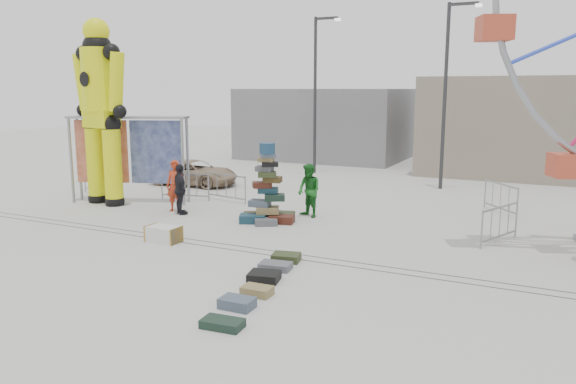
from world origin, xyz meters
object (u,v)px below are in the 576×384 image
at_px(lamp_post_right, 447,87).
at_px(steamer_trunk, 164,234).
at_px(banner_scaffold, 129,138).
at_px(parked_suv, 194,173).
at_px(barricade_wheel_front, 500,224).
at_px(pedestrian_red, 175,186).
at_px(barricade_dummy_a, 97,182).
at_px(barricade_dummy_c, 226,188).
at_px(pedestrian_green, 309,191).
at_px(suitcase_tower, 267,200).
at_px(crash_test_dummy, 101,105).
at_px(barricade_wheel_back, 500,198).
at_px(lamp_post_left, 317,87).
at_px(pedestrian_black, 180,189).
at_px(barricade_dummy_b, 185,186).

relative_size(lamp_post_right, steamer_trunk, 8.13).
xyz_separation_m(banner_scaffold, parked_suv, (-0.17, 4.46, -1.96)).
bearing_deg(barricade_wheel_front, pedestrian_red, 115.69).
distance_m(barricade_dummy_a, barricade_dummy_c, 5.71).
height_order(barricade_dummy_a, pedestrian_green, pedestrian_green).
relative_size(lamp_post_right, pedestrian_red, 4.26).
distance_m(suitcase_tower, barricade_dummy_c, 3.88).
relative_size(crash_test_dummy, pedestrian_red, 3.83).
bearing_deg(pedestrian_red, steamer_trunk, -71.36).
relative_size(barricade_dummy_c, barricade_wheel_back, 1.00).
bearing_deg(steamer_trunk, pedestrian_red, 122.70).
xyz_separation_m(lamp_post_left, banner_scaffold, (-3.42, -10.45, -1.95)).
distance_m(barricade_dummy_a, pedestrian_black, 5.58).
bearing_deg(lamp_post_left, suitcase_tower, -75.11).
distance_m(barricade_dummy_c, pedestrian_black, 2.75).
bearing_deg(parked_suv, lamp_post_left, -33.59).
distance_m(barricade_dummy_b, pedestrian_red, 2.20).
xyz_separation_m(barricade_dummy_a, barricade_wheel_back, (15.56, 3.75, 0.00)).
bearing_deg(pedestrian_black, banner_scaffold, 19.98).
height_order(pedestrian_red, pedestrian_black, pedestrian_red).
distance_m(barricade_wheel_back, pedestrian_red, 11.71).
xyz_separation_m(barricade_wheel_front, pedestrian_red, (-11.03, -0.67, 0.39)).
height_order(barricade_wheel_front, parked_suv, parked_suv).
height_order(lamp_post_right, crash_test_dummy, lamp_post_right).
xyz_separation_m(barricade_dummy_b, barricade_wheel_back, (11.64, 2.95, 0.00)).
relative_size(barricade_wheel_front, pedestrian_green, 1.08).
height_order(banner_scaffold, barricade_dummy_c, banner_scaffold).
bearing_deg(lamp_post_left, barricade_dummy_b, -101.33).
bearing_deg(lamp_post_left, parked_suv, -120.95).
xyz_separation_m(crash_test_dummy, pedestrian_black, (3.76, -0.26, -2.89)).
xyz_separation_m(steamer_trunk, barricade_dummy_b, (-3.23, 5.47, 0.32)).
bearing_deg(banner_scaffold, steamer_trunk, -60.39).
bearing_deg(barricade_wheel_front, pedestrian_black, 117.58).
bearing_deg(barricade_dummy_b, barricade_dummy_a, 177.67).
height_order(steamer_trunk, pedestrian_green, pedestrian_green).
distance_m(banner_scaffold, parked_suv, 4.88).
bearing_deg(barricade_dummy_b, banner_scaffold, -153.64).
height_order(suitcase_tower, barricade_wheel_back, suitcase_tower).
height_order(pedestrian_red, parked_suv, pedestrian_red).
height_order(barricade_dummy_a, barricade_dummy_c, same).
relative_size(barricade_dummy_a, barricade_dummy_b, 1.00).
bearing_deg(barricade_wheel_front, lamp_post_right, 43.18).
height_order(lamp_post_right, barricade_dummy_c, lamp_post_right).
bearing_deg(crash_test_dummy, lamp_post_right, 49.04).
relative_size(steamer_trunk, barricade_dummy_c, 0.49).
height_order(lamp_post_left, pedestrian_green, lamp_post_left).
bearing_deg(pedestrian_green, parked_suv, -178.67).
bearing_deg(barricade_dummy_a, pedestrian_green, 16.98).
xyz_separation_m(banner_scaffold, barricade_wheel_back, (13.23, 4.30, -1.98)).
bearing_deg(barricade_dummy_c, pedestrian_green, -4.16).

